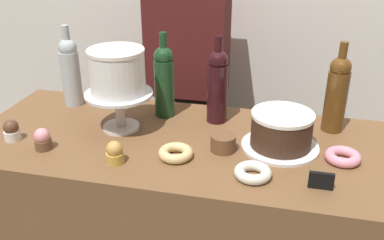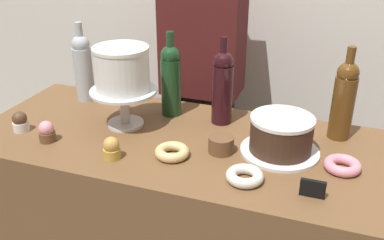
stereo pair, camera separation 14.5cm
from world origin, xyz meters
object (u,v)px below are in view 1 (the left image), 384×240
Objects in this scene: cake_stand_pedestal at (120,104)px; white_layer_cake at (117,71)px; cupcake_chocolate at (12,131)px; wine_bottle_green at (164,80)px; donut_glazed at (176,153)px; barista_figure at (188,93)px; price_sign_chalkboard at (321,181)px; cookie_stack at (223,143)px; donut_pink at (343,157)px; wine_bottle_clear at (70,70)px; cupcake_strawberry at (43,139)px; chocolate_round_cake at (282,129)px; wine_bottle_amber at (337,93)px; wine_bottle_dark_red at (217,85)px; cupcake_caramel at (115,153)px; donut_sugar at (253,173)px.

white_layer_cake is (0.00, 0.00, 0.12)m from cake_stand_pedestal.
wine_bottle_green is at bearing 34.74° from cupcake_chocolate.
barista_figure is at bearing 100.41° from donut_glazed.
price_sign_chalkboard is (0.57, -0.38, -0.12)m from wine_bottle_green.
cookie_stack is at bearing -40.35° from wine_bottle_green.
donut_glazed is 1.00× the size of donut_pink.
wine_bottle_clear is 4.38× the size of cupcake_strawberry.
wine_bottle_green is (0.12, 0.15, 0.05)m from cake_stand_pedestal.
wine_bottle_amber reaches higher than chocolate_round_cake.
cupcake_chocolate is at bearing -154.83° from wine_bottle_dark_red.
donut_sugar is at bearing 1.79° from cupcake_caramel.
cupcake_strawberry is 1.06× the size of price_sign_chalkboard.
wine_bottle_dark_red is 0.47m from cupcake_caramel.
cupcake_caramel is 1.06× the size of price_sign_chalkboard.
cupcake_caramel is at bearing -156.77° from chocolate_round_cake.
cake_stand_pedestal is 1.23× the size of white_layer_cake.
cupcake_strawberry reaches higher than donut_pink.
cupcake_strawberry is (-0.52, -0.34, -0.11)m from wine_bottle_dark_red.
donut_sugar is at bearing -3.38° from cupcake_chocolate.
cupcake_chocolate is 0.05× the size of barista_figure.
white_layer_cake is 2.34× the size of cookie_stack.
donut_glazed is (-0.25, 0.06, 0.00)m from donut_sugar.
cupcake_caramel is 0.35m from cookie_stack.
cookie_stack reaches higher than donut_glazed.
white_layer_cake is 0.64m from barista_figure.
wine_bottle_dark_red is at bearing 155.30° from donut_pink.
chocolate_round_cake is 0.13× the size of barista_figure.
wine_bottle_amber is 0.79m from cupcake_caramel.
cupcake_chocolate is 0.86m from barista_figure.
wine_bottle_amber is at bearing 21.15° from cupcake_strawberry.
cupcake_chocolate reaches higher than price_sign_chalkboard.
wine_bottle_dark_red is (0.33, 0.14, 0.05)m from cake_stand_pedestal.
price_sign_chalkboard is (0.62, -0.00, -0.01)m from cupcake_caramel.
donut_pink is 0.90m from barista_figure.
cake_stand_pedestal is at bearing 107.02° from cupcake_caramel.
donut_sugar is 1.00× the size of donut_pink.
cupcake_chocolate is (-1.08, -0.33, -0.11)m from wine_bottle_amber.
barista_figure reaches higher than wine_bottle_dark_red.
chocolate_round_cake is 0.21m from donut_pink.
wine_bottle_amber is 3.87× the size of cookie_stack.
cupcake_strawberry is at bearing -167.86° from cookie_stack.
wine_bottle_amber is at bearing -0.26° from wine_bottle_clear.
wine_bottle_green and wine_bottle_clear have the same top height.
cupcake_strawberry is 0.05× the size of barista_figure.
wine_bottle_clear reaches higher than donut_sugar.
wine_bottle_green is 4.38× the size of cupcake_strawberry.
cookie_stack is at bearing 153.08° from price_sign_chalkboard.
wine_bottle_green reaches higher than cookie_stack.
wine_bottle_amber is at bearing 1.26° from wine_bottle_green.
wine_bottle_green is at bearing 139.65° from cookie_stack.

